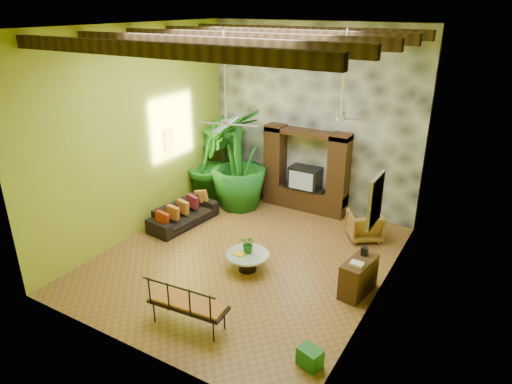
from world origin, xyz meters
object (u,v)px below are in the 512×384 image
Objects in this scene: wicker_armchair at (364,225)px; green_bin at (310,357)px; tall_plant_b at (208,162)px; iron_bench at (185,303)px; ceiling_fan_front at (226,113)px; sofa at (183,214)px; side_console at (358,277)px; tall_plant_c at (239,159)px; entertainment_center at (305,176)px; tall_plant_a at (226,158)px; ceiling_fan_back at (342,108)px; coffee_table at (248,259)px.

green_bin is at bearing 63.15° from wicker_armchair.
tall_plant_b reaches higher than iron_bench.
ceiling_fan_front is 0.95× the size of sofa.
side_console is at bearing 43.35° from iron_bench.
side_console is at bearing -28.86° from tall_plant_c.
entertainment_center is 0.85× the size of tall_plant_c.
tall_plant_a reaches higher than entertainment_center.
side_console reaches higher than sofa.
ceiling_fan_front is at bearing 145.37° from green_bin.
ceiling_fan_back is 0.78× the size of tall_plant_a.
entertainment_center is 1.61× the size of iron_bench.
ceiling_fan_front is 0.78× the size of tall_plant_b.
wicker_armchair is at bearing 0.15° from tall_plant_b.
iron_bench is at bearing -63.17° from tall_plant_a.
ceiling_fan_back reaches higher than tall_plant_a.
sofa is 2.08× the size of coffee_table.
sofa reaches higher than green_bin.
coffee_table is at bearing -128.24° from ceiling_fan_back.
tall_plant_a is 6.09m from iron_bench.
tall_plant_a is (-2.17, 3.16, -2.20)m from ceiling_fan_front.
iron_bench is (-1.66, -4.88, 0.19)m from wicker_armchair.
green_bin is (4.95, -2.97, -0.12)m from sofa.
ceiling_fan_back is 1.97× the size of coffee_table.
tall_plant_b reaches higher than wicker_armchair.
ceiling_fan_front is at bearing -164.91° from side_console.
side_console is 2.33m from green_bin.
ceiling_fan_back reaches higher than tall_plant_c.
ceiling_fan_back is 4.94m from iron_bench.
tall_plant_b is 5.76m from iron_bench.
iron_bench is 4.00× the size of green_bin.
coffee_table is 2.38m from side_console.
ceiling_fan_front is 3.68m from tall_plant_c.
iron_bench is at bearing -67.82° from tall_plant_c.
tall_plant_c is at bearing 159.26° from side_console.
sofa is 0.83× the size of tall_plant_b.
entertainment_center is at bearing 18.94° from tall_plant_b.
tall_plant_b is 1.02m from tall_plant_c.
side_console is (2.29, 2.59, -0.17)m from iron_bench.
wicker_armchair is at bearing -23.87° from entertainment_center.
ceiling_fan_front is 0.78× the size of tall_plant_a.
entertainment_center reaches higher than iron_bench.
tall_plant_a is 0.86m from tall_plant_c.
wicker_armchair is at bearing -1.30° from tall_plant_c.
wicker_armchair is 0.52× the size of iron_bench.
ceiling_fan_back is 3.25m from wicker_armchair.
side_console is at bearing -29.28° from tall_plant_a.
tall_plant_a is at bearing 7.88° from sofa.
entertainment_center is 1.00× the size of tall_plant_a.
side_console is (4.95, -0.65, 0.08)m from sofa.
ceiling_fan_front is 0.66× the size of tall_plant_c.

